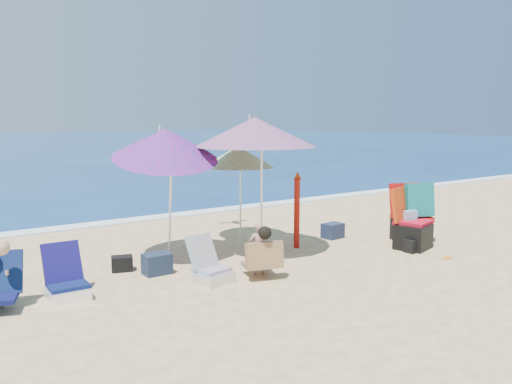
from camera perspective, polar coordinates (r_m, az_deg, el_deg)
ground at (r=8.15m, az=5.82°, el=-8.33°), size 120.00×120.00×0.00m
foam at (r=12.36m, az=-9.80°, el=-2.64°), size 120.00×0.50×0.04m
umbrella_turquoise at (r=8.68m, az=-0.14°, el=6.59°), size 2.69×2.69×2.35m
umbrella_striped at (r=9.72m, az=-1.99°, el=3.90°), size 1.74×1.74×1.82m
umbrella_blue at (r=8.37m, az=-9.86°, el=5.23°), size 2.09×2.14×2.32m
furled_umbrella at (r=9.25m, az=4.51°, el=-1.55°), size 0.21×0.21×1.37m
chair_navy at (r=7.22m, az=-20.05°, el=-9.46°), size 0.52×0.64×0.68m
chair_rainbow at (r=7.49m, az=-5.02°, el=-8.46°), size 0.56×0.70×0.64m
camp_chair_left at (r=9.68m, az=16.65°, el=-4.06°), size 0.82×0.78×1.06m
camp_chair_right at (r=10.17m, az=16.68°, el=-2.95°), size 0.87×0.81×1.13m
person_center at (r=7.61m, az=0.53°, el=-6.49°), size 0.61×0.65×0.79m
bag_navy_a at (r=7.94m, az=-10.80°, el=-7.74°), size 0.40×0.29×0.31m
bag_black_a at (r=8.22m, az=-14.45°, el=-7.60°), size 0.36×0.31×0.23m
bag_navy_b at (r=10.17m, az=8.39°, el=-4.21°), size 0.41×0.33×0.29m
bag_black_b at (r=9.44m, az=16.77°, el=-5.65°), size 0.31×0.22×0.22m
orange_item at (r=9.20m, az=20.18°, el=-6.79°), size 0.21×0.13×0.03m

